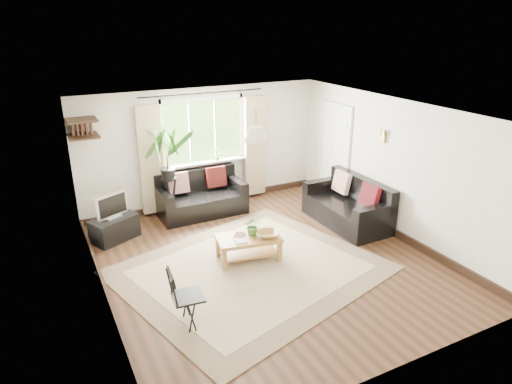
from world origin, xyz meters
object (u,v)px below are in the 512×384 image
tv_stand (115,228)px  palm_stand (168,175)px  sofa_back (201,195)px  sofa_right (347,203)px  coffee_table (248,248)px  folding_chair (188,297)px

tv_stand → palm_stand: (1.15, 0.46, 0.67)m
sofa_back → sofa_right: (2.26, -1.67, 0.01)m
coffee_table → folding_chair: (-1.40, -1.16, 0.20)m
tv_stand → palm_stand: 1.41m
coffee_table → tv_stand: (-1.77, 1.70, 0.01)m
tv_stand → palm_stand: bearing=-4.1°
coffee_table → palm_stand: 2.35m
tv_stand → coffee_table: bearing=-69.8°
sofa_back → folding_chair: 3.52m
sofa_right → folding_chair: bearing=-67.2°
sofa_back → tv_stand: (-1.76, -0.38, -0.19)m
coffee_table → sofa_back: bearing=90.3°
sofa_right → coffee_table: sofa_right is taller
sofa_back → tv_stand: sofa_back is taller
sofa_right → palm_stand: palm_stand is taller
sofa_back → tv_stand: bearing=-168.0°
sofa_back → tv_stand: size_ratio=2.17×
sofa_back → palm_stand: (-0.61, 0.08, 0.49)m
tv_stand → folding_chair: 2.88m
coffee_table → folding_chair: 1.83m
sofa_right → coffee_table: 2.30m
coffee_table → tv_stand: 2.45m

